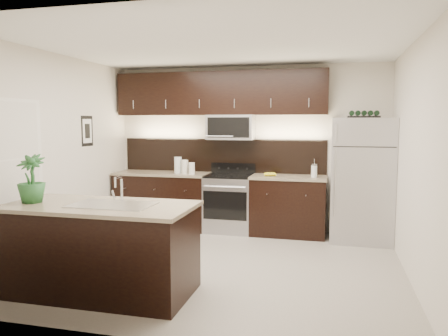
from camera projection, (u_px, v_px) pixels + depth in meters
name	position (u px, v px, depth m)	size (l,w,h in m)	color
ground	(218.00, 264.00, 5.49)	(4.50, 4.50, 0.00)	gray
room_walls	(208.00, 129.00, 5.31)	(4.52, 4.02, 2.71)	beige
counter_run	(217.00, 202.00, 7.19)	(3.51, 0.65, 0.94)	black
upper_fixtures	(221.00, 100.00, 7.15)	(3.49, 0.40, 1.66)	black
island	(101.00, 248.00, 4.55)	(1.96, 0.96, 0.94)	black
sink_faucet	(113.00, 203.00, 4.47)	(0.84, 0.50, 0.28)	silver
refrigerator	(361.00, 180.00, 6.54)	(0.89, 0.80, 1.84)	#B2B2B7
wine_rack	(364.00, 115.00, 6.43)	(0.46, 0.28, 0.11)	black
plant	(31.00, 179.00, 4.57)	(0.28, 0.28, 0.51)	#245C2A
canisters	(183.00, 166.00, 7.17)	(0.39, 0.22, 0.27)	silver
french_press	(314.00, 171.00, 6.70)	(0.10, 0.10, 0.27)	silver
bananas	(266.00, 174.00, 6.86)	(0.20, 0.16, 0.06)	yellow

